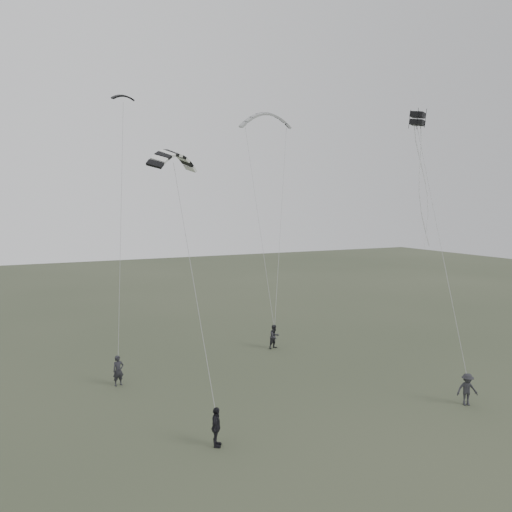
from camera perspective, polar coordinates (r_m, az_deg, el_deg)
name	(u,v)px	position (r m, az deg, el deg)	size (l,w,h in m)	color
ground	(285,405)	(25.68, 3.32, -16.62)	(140.00, 140.00, 0.00)	#38402C
flyer_left	(118,371)	(28.86, -15.46, -12.51)	(0.60, 0.40, 1.66)	black
flyer_right	(274,337)	(34.65, 2.12, -9.19)	(0.80, 0.62, 1.65)	#242428
flyer_center	(216,427)	(21.47, -4.57, -18.91)	(0.97, 0.40, 1.65)	black
flyer_far	(467,389)	(27.36, 22.99, -13.85)	(1.03, 0.59, 1.60)	#252529
kite_dark_small	(123,96)	(33.69, -14.95, 17.27)	(1.39, 0.42, 0.48)	black
kite_pale_large	(266,114)	(40.95, 1.14, 15.93)	(4.16, 0.94, 1.69)	#9B9EA0
kite_striped	(173,153)	(27.09, -9.44, 11.53)	(3.37, 0.84, 1.29)	black
kite_box	(418,119)	(31.34, 17.98, 14.70)	(0.72, 0.72, 0.75)	black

